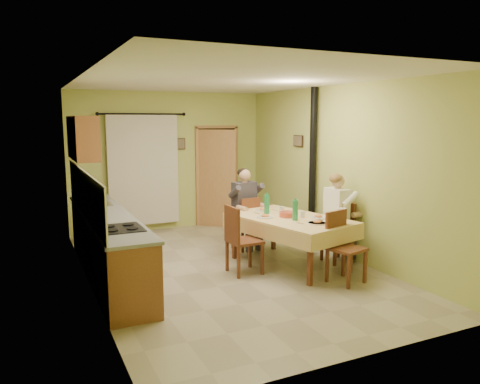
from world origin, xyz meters
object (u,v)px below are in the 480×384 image
chair_far (246,233)px  chair_near (345,262)px  chair_right (338,244)px  man_far (245,200)px  dining_table (290,241)px  chair_left (243,254)px  man_right (338,207)px  stove_flue (312,189)px

chair_far → chair_near: 2.16m
chair_near → chair_right: bearing=-136.1°
chair_right → man_far: (-1.02, 1.27, 0.59)m
chair_near → chair_right: 0.97m
dining_table → chair_right: (0.80, -0.15, -0.09)m
chair_near → chair_left: (-1.11, 0.96, 0.00)m
dining_table → man_right: man_right is taller
dining_table → chair_near: (0.30, -0.99, -0.09)m
chair_near → man_right: (0.49, 0.84, 0.59)m
chair_right → man_far: size_ratio=0.68×
dining_table → stove_flue: size_ratio=0.76×
dining_table → chair_right: chair_right is taller
dining_table → chair_left: size_ratio=2.11×
chair_near → stove_flue: (0.67, 1.84, 0.73)m
chair_far → man_far: (-0.00, 0.01, 0.59)m
chair_near → stove_flue: stove_flue is taller
chair_left → stove_flue: stove_flue is taller
dining_table → stove_flue: stove_flue is taller
chair_far → chair_near: size_ratio=0.94×
chair_left → man_far: 1.41m
chair_left → dining_table: bearing=90.6°
dining_table → man_right: 0.94m
chair_near → man_far: man_far is taller
chair_far → chair_right: chair_right is taller
chair_far → stove_flue: size_ratio=0.33×
chair_near → chair_left: bearing=-56.2°
chair_right → man_right: 0.59m
chair_far → man_far: 0.59m
dining_table → man_far: 1.24m
man_far → stove_flue: size_ratio=0.50×
chair_far → chair_left: bearing=-124.7°
chair_far → man_far: bearing=90.0°
man_right → chair_left: bearing=84.0°
chair_far → stove_flue: 1.42m
chair_near → man_right: bearing=-135.4°
chair_right → man_far: bearing=37.3°
chair_far → stove_flue: bearing=-19.5°
chair_right → man_far: man_far is taller
stove_flue → dining_table: bearing=-138.7°
chair_left → man_right: man_right is taller
chair_near → man_far: bearing=-91.3°
chair_near → stove_flue: 2.09m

